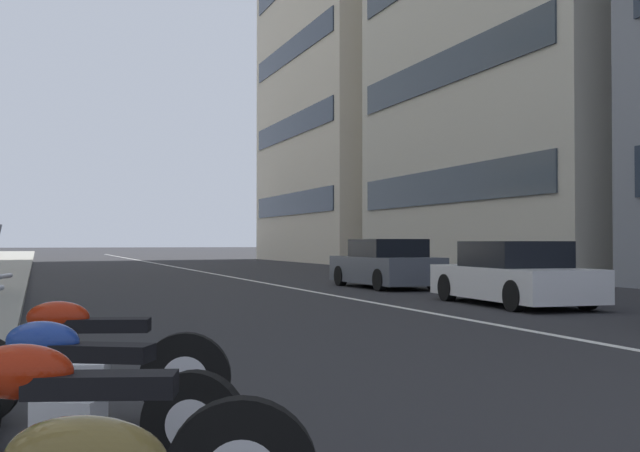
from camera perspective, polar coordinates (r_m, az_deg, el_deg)
name	(u,v)px	position (r m, az deg, el deg)	size (l,w,h in m)	color
lane_centre_stripe	(198,271)	(38.08, -8.59, -3.15)	(110.00, 0.16, 0.01)	silver
motorcycle_by_sign_pole	(50,452)	(3.81, -18.52, -14.89)	(0.83, 2.19, 1.50)	black
motorcycle_nearest_camera	(65,402)	(5.13, -17.53, -11.76)	(1.12, 1.95, 1.08)	black
motorcycle_mid_row	(76,364)	(6.33, -16.85, -9.32)	(0.80, 2.17, 1.50)	black
car_approaching_light	(513,276)	(17.86, 13.45, -3.44)	(4.61, 2.01, 1.37)	silver
car_lead_in_lane	(386,265)	(23.98, 4.66, -2.78)	(4.39, 1.98, 1.44)	#4C515B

